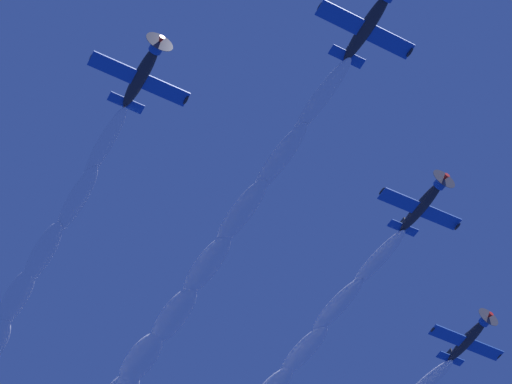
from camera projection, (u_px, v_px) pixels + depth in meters
name	position (u px, v px, depth m)	size (l,w,h in m)	color
airplane_lead	(369.00, 24.00, 74.01)	(7.14, 7.42, 2.38)	#232328
airplane_left_wingman	(423.00, 205.00, 86.56)	(7.09, 7.42, 2.43)	#232328
airplane_right_wingman	(142.00, 74.00, 76.32)	(7.10, 7.42, 2.37)	#232328
airplane_slot_tail	(469.00, 339.00, 95.97)	(7.16, 7.42, 2.34)	#232328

